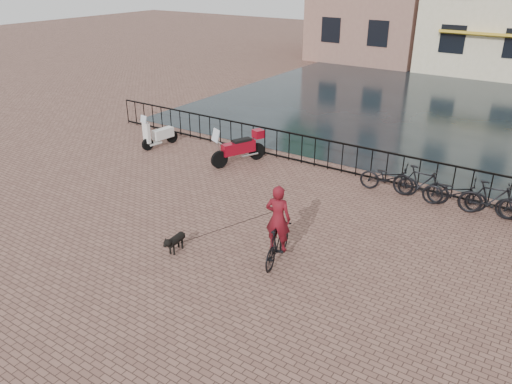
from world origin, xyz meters
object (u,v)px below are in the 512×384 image
Objects in this scene: dog at (176,242)px; cyclist at (278,229)px; scooter at (159,129)px; motorcycle at (238,144)px.

cyclist is at bearing 17.83° from dog.
scooter is at bearing 130.66° from dog.
cyclist is 6.25m from motorcycle.
dog is 0.50× the size of scooter.
motorcycle reaches higher than dog.
cyclist is at bearing -22.70° from motorcycle.
cyclist is 1.48× the size of scooter.
scooter is at bearing -153.28° from motorcycle.
cyclist is 2.94× the size of dog.
dog is at bearing -34.84° from scooter.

